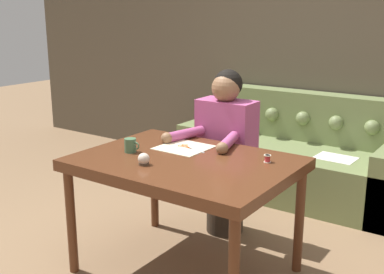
% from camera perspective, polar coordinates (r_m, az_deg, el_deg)
% --- Properties ---
extents(ground_plane, '(16.00, 16.00, 0.00)m').
position_cam_1_polar(ground_plane, '(3.24, 0.91, -15.80)').
color(ground_plane, '#846647').
extents(wall_back, '(8.00, 0.06, 2.60)m').
position_cam_1_polar(wall_back, '(4.75, 15.89, 10.05)').
color(wall_back, brown).
rests_on(wall_back, ground_plane).
extents(dining_table, '(1.31, 0.96, 0.76)m').
position_cam_1_polar(dining_table, '(2.98, -0.81, -3.96)').
color(dining_table, '#562D19').
rests_on(dining_table, ground_plane).
extents(couch, '(1.98, 0.89, 0.90)m').
position_cam_1_polar(couch, '(4.56, 12.04, -2.53)').
color(couch, olive).
rests_on(couch, ground_plane).
extents(person, '(0.52, 0.62, 1.24)m').
position_cam_1_polar(person, '(3.56, 3.96, -1.74)').
color(person, '#33281E').
rests_on(person, ground_plane).
extents(pattern_paper_main, '(0.33, 0.32, 0.00)m').
position_cam_1_polar(pattern_paper_main, '(3.19, -0.98, -1.25)').
color(pattern_paper_main, beige).
rests_on(pattern_paper_main, dining_table).
extents(scissors, '(0.24, 0.14, 0.01)m').
position_cam_1_polar(scissors, '(3.18, -0.55, -1.25)').
color(scissors, silver).
rests_on(scissors, dining_table).
extents(mug, '(0.11, 0.08, 0.09)m').
position_cam_1_polar(mug, '(3.10, -7.29, -0.98)').
color(mug, '#47704C').
rests_on(mug, dining_table).
extents(thread_spool, '(0.04, 0.04, 0.05)m').
position_cam_1_polar(thread_spool, '(2.92, 8.93, -2.54)').
color(thread_spool, red).
rests_on(thread_spool, dining_table).
extents(pin_cushion, '(0.07, 0.07, 0.07)m').
position_cam_1_polar(pin_cushion, '(2.85, -5.74, -2.66)').
color(pin_cushion, '#4C3828').
rests_on(pin_cushion, dining_table).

